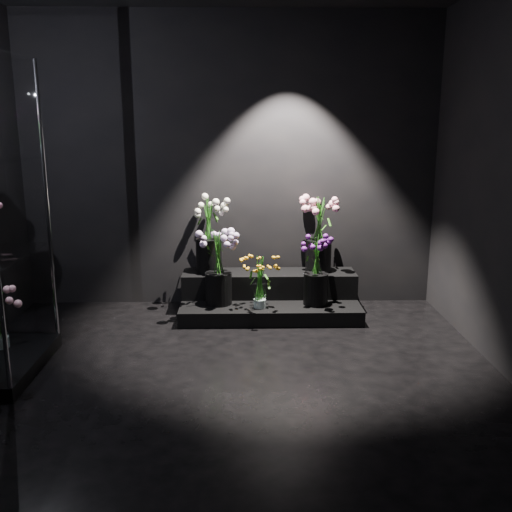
{
  "coord_description": "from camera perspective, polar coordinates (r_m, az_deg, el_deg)",
  "views": [
    {
      "loc": [
        0.14,
        -3.55,
        1.78
      ],
      "look_at": [
        0.23,
        1.2,
        0.66
      ],
      "focal_mm": 40.0,
      "sensor_mm": 36.0,
      "label": 1
    }
  ],
  "objects": [
    {
      "name": "floor",
      "position": [
        3.98,
        -3.1,
        -13.38
      ],
      "size": [
        4.0,
        4.0,
        0.0
      ],
      "primitive_type": "plane",
      "color": "black",
      "rests_on": "ground"
    },
    {
      "name": "bouquet_purple",
      "position": [
        5.23,
        6.04,
        -1.04
      ],
      "size": [
        0.32,
        0.32,
        0.65
      ],
      "rotation": [
        0.0,
        0.0,
        0.05
      ],
      "color": "black",
      "rests_on": "display_riser"
    },
    {
      "name": "display_riser",
      "position": [
        5.47,
        1.35,
        -4.07
      ],
      "size": [
        1.67,
        0.74,
        0.37
      ],
      "color": "black",
      "rests_on": "floor"
    },
    {
      "name": "wall_front",
      "position": [
        1.61,
        -6.01,
        -0.51
      ],
      "size": [
        4.0,
        0.0,
        4.0
      ],
      "primitive_type": "plane",
      "rotation": [
        -1.57,
        0.0,
        0.0
      ],
      "color": "black",
      "rests_on": "floor"
    },
    {
      "name": "bouquet_orange_bells",
      "position": [
        5.12,
        0.37,
        -2.56
      ],
      "size": [
        0.35,
        0.35,
        0.47
      ],
      "rotation": [
        0.0,
        0.0,
        0.32
      ],
      "color": "white",
      "rests_on": "display_riser"
    },
    {
      "name": "wall_back",
      "position": [
        5.57,
        -2.61,
        9.29
      ],
      "size": [
        4.0,
        0.0,
        4.0
      ],
      "primitive_type": "plane",
      "rotation": [
        1.57,
        0.0,
        0.0
      ],
      "color": "black",
      "rests_on": "floor"
    },
    {
      "name": "bouquet_pink_roses",
      "position": [
        5.48,
        6.32,
        2.68
      ],
      "size": [
        0.51,
        0.51,
        0.71
      ],
      "rotation": [
        0.0,
        0.0,
        -0.4
      ],
      "color": "black",
      "rests_on": "display_riser"
    },
    {
      "name": "bouquet_cream_roses",
      "position": [
        5.45,
        -4.79,
        2.57
      ],
      "size": [
        0.43,
        0.43,
        0.71
      ],
      "rotation": [
        0.0,
        0.0,
        0.2
      ],
      "color": "black",
      "rests_on": "display_riser"
    },
    {
      "name": "bouquet_lilac",
      "position": [
        5.21,
        -3.8,
        -0.66
      ],
      "size": [
        0.39,
        0.39,
        0.7
      ],
      "rotation": [
        0.0,
        0.0,
        -0.15
      ],
      "color": "black",
      "rests_on": "display_riser"
    }
  ]
}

